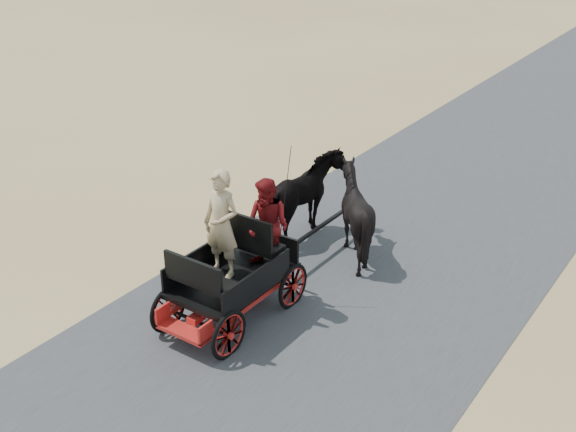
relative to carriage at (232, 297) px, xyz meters
The scene contains 7 objects.
ground 1.98m from the carriage, 57.03° to the left, with size 140.00×140.00×0.00m, color tan.
road 1.97m from the carriage, 57.03° to the left, with size 6.00×140.00×0.01m, color #38383A.
carriage is the anchor object (origin of this frame).
horse_left 3.09m from the carriage, 100.39° to the left, with size 0.91×2.01×1.70m, color black.
horse_right 3.09m from the carriage, 79.61° to the left, with size 1.37×1.54×1.70m, color black.
driver_man 1.28m from the carriage, 165.96° to the left, with size 0.66×0.43×1.80m, color tan.
passenger_woman 1.33m from the carriage, 63.43° to the left, with size 0.77×0.60×1.58m, color #660C0F.
Camera 1 is at (5.40, -9.32, 6.68)m, focal length 45.00 mm.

